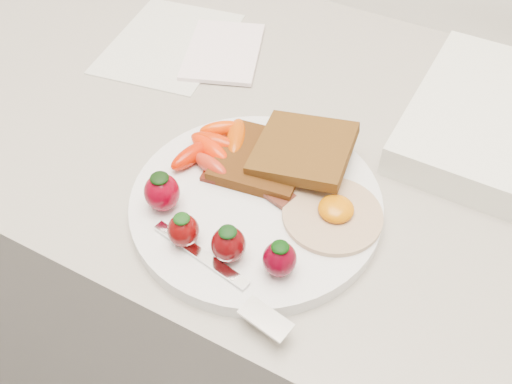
% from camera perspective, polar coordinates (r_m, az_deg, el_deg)
% --- Properties ---
extents(counter, '(2.00, 0.60, 0.90)m').
position_cam_1_polar(counter, '(1.07, 3.57, -12.31)').
color(counter, gray).
rests_on(counter, ground).
extents(plate, '(0.27, 0.27, 0.02)m').
position_cam_1_polar(plate, '(0.61, 0.00, -1.19)').
color(plate, white).
rests_on(plate, counter).
extents(toast_lower, '(0.11, 0.11, 0.01)m').
position_cam_1_polar(toast_lower, '(0.64, 0.59, 3.26)').
color(toast_lower, '#331905').
rests_on(toast_lower, plate).
extents(toast_upper, '(0.12, 0.12, 0.02)m').
position_cam_1_polar(toast_upper, '(0.63, 4.76, 4.29)').
color(toast_upper, '#41240B').
rests_on(toast_upper, toast_lower).
extents(fried_egg, '(0.13, 0.13, 0.02)m').
position_cam_1_polar(fried_egg, '(0.59, 7.74, -2.11)').
color(fried_egg, beige).
rests_on(fried_egg, plate).
extents(bacon_strips, '(0.11, 0.06, 0.01)m').
position_cam_1_polar(bacon_strips, '(0.62, -0.41, 1.37)').
color(bacon_strips, '#400E08').
rests_on(bacon_strips, plate).
extents(baby_carrots, '(0.07, 0.11, 0.02)m').
position_cam_1_polar(baby_carrots, '(0.65, -4.15, 4.65)').
color(baby_carrots, red).
rests_on(baby_carrots, plate).
extents(strawberries, '(0.18, 0.06, 0.05)m').
position_cam_1_polar(strawberries, '(0.56, -4.91, -3.41)').
color(strawberries, '#6E0011').
rests_on(strawberries, plate).
extents(fork, '(0.17, 0.06, 0.00)m').
position_cam_1_polar(fork, '(0.54, -2.76, -8.98)').
color(fork, white).
rests_on(fork, plate).
extents(paper_sheet, '(0.19, 0.24, 0.00)m').
position_cam_1_polar(paper_sheet, '(0.87, -8.65, 14.52)').
color(paper_sheet, silver).
rests_on(paper_sheet, counter).
extents(notepad, '(0.15, 0.17, 0.01)m').
position_cam_1_polar(notepad, '(0.84, -3.28, 13.89)').
color(notepad, white).
rests_on(notepad, paper_sheet).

